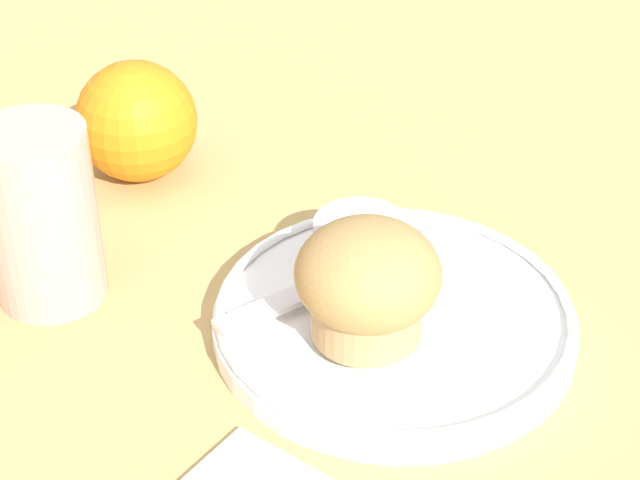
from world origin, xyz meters
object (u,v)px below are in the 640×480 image
(orange_fruit, at_px, (136,121))
(juice_glass, at_px, (41,215))
(muffin, at_px, (367,282))
(butter_knife, at_px, (344,276))

(orange_fruit, height_order, juice_glass, juice_glass)
(juice_glass, bearing_deg, muffin, -71.56)
(orange_fruit, xyz_separation_m, juice_glass, (-0.13, -0.05, 0.01))
(butter_knife, bearing_deg, juice_glass, 141.07)
(muffin, relative_size, orange_fruit, 0.93)
(muffin, xyz_separation_m, orange_fruit, (0.07, 0.24, -0.01))
(muffin, bearing_deg, butter_knife, 49.38)
(muffin, distance_m, butter_knife, 0.06)
(muffin, bearing_deg, juice_glass, 108.44)
(muffin, relative_size, juice_glass, 0.71)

